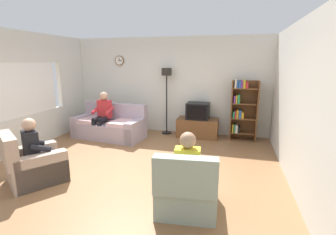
% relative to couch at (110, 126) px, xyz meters
% --- Properties ---
extents(ground_plane, '(12.00, 12.00, 0.00)m').
position_rel_couch_xyz_m(ground_plane, '(1.38, -1.57, -0.31)').
color(ground_plane, '#8C603D').
extents(back_wall_assembly, '(6.20, 0.17, 2.70)m').
position_rel_couch_xyz_m(back_wall_assembly, '(1.38, 1.09, 1.04)').
color(back_wall_assembly, silver).
rests_on(back_wall_assembly, ground_plane).
extents(left_wall_assembly, '(0.12, 5.80, 2.70)m').
position_rel_couch_xyz_m(left_wall_assembly, '(-1.47, -1.53, 1.03)').
color(left_wall_assembly, silver).
rests_on(left_wall_assembly, ground_plane).
extents(right_wall, '(0.12, 5.80, 2.70)m').
position_rel_couch_xyz_m(right_wall, '(4.24, -1.57, 1.04)').
color(right_wall, silver).
rests_on(right_wall, ground_plane).
extents(couch, '(1.99, 1.10, 0.90)m').
position_rel_couch_xyz_m(couch, '(0.00, 0.00, 0.00)').
color(couch, '#A899A8').
rests_on(couch, ground_plane).
extents(tv_stand, '(1.10, 0.56, 0.51)m').
position_rel_couch_xyz_m(tv_stand, '(2.29, 0.68, -0.06)').
color(tv_stand, brown).
rests_on(tv_stand, ground_plane).
extents(tv, '(0.60, 0.49, 0.44)m').
position_rel_couch_xyz_m(tv, '(2.29, 0.66, 0.41)').
color(tv, black).
rests_on(tv, tv_stand).
extents(bookshelf, '(0.68, 0.36, 1.58)m').
position_rel_couch_xyz_m(bookshelf, '(3.43, 0.75, 0.52)').
color(bookshelf, brown).
rests_on(bookshelf, ground_plane).
extents(floor_lamp, '(0.28, 0.28, 1.85)m').
position_rel_couch_xyz_m(floor_lamp, '(1.39, 0.78, 1.14)').
color(floor_lamp, black).
rests_on(floor_lamp, ground_plane).
extents(armchair_near_window, '(1.16, 1.18, 0.90)m').
position_rel_couch_xyz_m(armchair_near_window, '(-0.03, -2.65, -0.02)').
color(armchair_near_window, tan).
rests_on(armchair_near_window, ground_plane).
extents(armchair_near_bookshelf, '(0.89, 0.96, 0.90)m').
position_rel_couch_xyz_m(armchair_near_bookshelf, '(2.65, -2.78, -0.02)').
color(armchair_near_bookshelf, gray).
rests_on(armchair_near_bookshelf, ground_plane).
extents(person_on_couch, '(0.55, 0.57, 1.24)m').
position_rel_couch_xyz_m(person_on_couch, '(-0.14, -0.11, 0.39)').
color(person_on_couch, red).
rests_on(person_on_couch, ground_plane).
extents(person_in_left_armchair, '(0.61, 0.64, 1.12)m').
position_rel_couch_xyz_m(person_in_left_armchair, '(0.02, -2.57, 0.29)').
color(person_in_left_armchair, black).
rests_on(person_in_left_armchair, ground_plane).
extents(person_in_right_armchair, '(0.54, 0.56, 1.12)m').
position_rel_couch_xyz_m(person_in_right_armchair, '(2.64, -2.69, 0.29)').
color(person_in_right_armchair, yellow).
rests_on(person_in_right_armchair, ground_plane).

